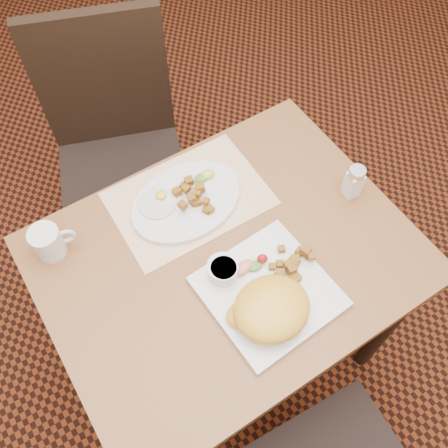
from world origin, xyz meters
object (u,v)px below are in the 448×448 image
table (228,275)px  salt_shaker (354,181)px  chair_far (117,144)px  plate_oval (186,201)px  plate_square (268,292)px  coffee_mug (48,242)px

table → salt_shaker: salt_shaker is taller
chair_far → salt_shaker: size_ratio=9.70×
table → plate_oval: plate_oval is taller
chair_far → plate_square: size_ratio=3.46×
table → salt_shaker: 0.41m
chair_far → salt_shaker: chair_far is taller
chair_far → coffee_mug: (-0.33, -0.41, 0.25)m
plate_square → coffee_mug: bearing=135.0°
table → plate_oval: bearing=92.5°
chair_far → coffee_mug: 0.58m
table → chair_far: chair_far is taller
table → plate_square: (0.02, -0.14, 0.12)m
plate_square → coffee_mug: coffee_mug is taller
table → salt_shaker: (0.38, -0.02, 0.16)m
coffee_mug → plate_square: bearing=-45.0°
plate_square → coffee_mug: 0.54m
chair_far → plate_oval: chair_far is taller
table → chair_far: bearing=92.1°
plate_square → coffee_mug: size_ratio=2.63×
plate_oval → salt_shaker: size_ratio=3.05×
salt_shaker → coffee_mug: bearing=160.2°
chair_far → plate_oval: 0.52m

